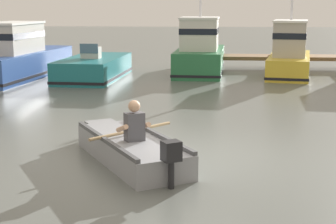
# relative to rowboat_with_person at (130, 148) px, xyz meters

# --- Properties ---
(ground_plane) EXTENTS (120.00, 120.00, 0.00)m
(ground_plane) POSITION_rel_rowboat_with_person_xyz_m (1.08, 0.38, -0.25)
(ground_plane) COLOR slate
(wooden_dock) EXTENTS (13.15, 1.64, 1.02)m
(wooden_dock) POSITION_rel_rowboat_with_person_xyz_m (7.13, 14.90, 0.27)
(wooden_dock) COLOR brown
(wooden_dock) RESTS_ON ground
(rowboat_with_person) EXTENTS (2.52, 3.43, 1.19)m
(rowboat_with_person) POSITION_rel_rowboat_with_person_xyz_m (0.00, 0.00, 0.00)
(rowboat_with_person) COLOR gray
(rowboat_with_person) RESTS_ON ground
(moored_boat_blue) EXTENTS (2.57, 6.90, 2.21)m
(moored_boat_blue) POSITION_rel_rowboat_with_person_xyz_m (-6.06, 11.03, 0.57)
(moored_boat_blue) COLOR #2D519E
(moored_boat_blue) RESTS_ON ground
(moored_boat_teal) EXTENTS (2.36, 4.92, 1.42)m
(moored_boat_teal) POSITION_rel_rowboat_with_person_xyz_m (-3.06, 11.05, 0.15)
(moored_boat_teal) COLOR #1E727A
(moored_boat_teal) RESTS_ON ground
(moored_boat_green) EXTENTS (2.18, 5.20, 3.90)m
(moored_boat_green) POSITION_rel_rowboat_with_person_xyz_m (1.06, 12.97, 0.62)
(moored_boat_green) COLOR #287042
(moored_boat_green) RESTS_ON ground
(moored_boat_yellow) EXTENTS (2.55, 5.48, 4.21)m
(moored_boat_yellow) POSITION_rel_rowboat_with_person_xyz_m (4.76, 12.73, 0.58)
(moored_boat_yellow) COLOR gold
(moored_boat_yellow) RESTS_ON ground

